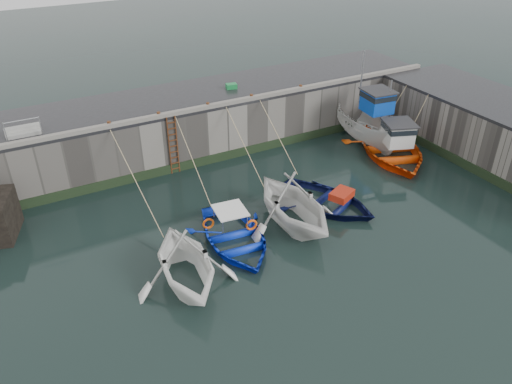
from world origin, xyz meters
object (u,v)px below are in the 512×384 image
boat_near_blue (235,242)px  bollard_d (251,97)px  boat_far_white (368,125)px  bollard_c (208,105)px  ladder (173,146)px  boat_near_blacktrim (292,224)px  bollard_b (159,115)px  boat_far_orange (391,148)px  bollard_e (301,87)px  fish_crate (231,86)px  bollard_a (109,124)px  boat_near_white (187,282)px  boat_near_navy (325,206)px

boat_near_blue → bollard_d: 9.41m
boat_near_blue → boat_far_white: bearing=30.9°
bollard_c → ladder: bearing=-171.3°
boat_near_blacktrim → bollard_b: bearing=114.8°
ladder → boat_near_blue: size_ratio=0.63×
boat_far_orange → boat_near_blacktrim: bearing=-139.4°
boat_far_white → bollard_e: 4.69m
boat_near_blue → bollard_e: (7.98, 7.40, 3.30)m
fish_crate → bollard_b: 5.51m
boat_near_blacktrim → bollard_d: size_ratio=19.01×
ladder → boat_near_blue: (0.02, -7.07, -1.59)m
boat_far_white → bollard_e: (-3.49, 2.17, 2.26)m
boat_near_blacktrim → bollard_a: 10.03m
boat_far_white → bollard_a: bearing=177.8°
boat_near_white → bollard_e: (10.74, 8.78, 3.30)m
bollard_b → bollard_c: same height
bollard_b → bollard_e: same height
bollard_c → bollard_d: (2.60, 0.00, 0.00)m
boat_far_orange → bollard_a: size_ratio=27.65×
boat_near_white → fish_crate: 13.52m
boat_far_orange → boat_near_blue: bearing=-144.2°
boat_near_blacktrim → bollard_d: bearing=75.8°
boat_near_navy → fish_crate: fish_crate is taller
boat_near_white → boat_near_blacktrim: (5.66, 1.38, 0.00)m
boat_near_blacktrim → bollard_e: size_ratio=19.01×
ladder → boat_near_navy: size_ratio=0.63×
boat_near_navy → fish_crate: bearing=68.8°
ladder → bollard_b: (-0.50, 0.34, 1.71)m
boat_near_blacktrim → bollard_d: (1.88, 7.40, 3.30)m
ladder → bollard_a: bollard_a is taller
ladder → boat_near_white: ladder is taller
boat_far_orange → bollard_a: (-14.48, 4.28, 2.87)m
fish_crate → bollard_d: 2.09m
fish_crate → bollard_c: 3.17m
boat_near_white → bollard_c: bearing=66.6°
bollard_e → bollard_c: bearing=180.0°
ladder → boat_near_blacktrim: bearing=-67.5°
boat_near_white → bollard_a: (-0.26, 8.78, 3.30)m
boat_near_blacktrim → boat_near_white: bearing=-166.3°
boat_near_navy → boat_far_orange: 6.89m
boat_far_white → bollard_d: boat_far_white is taller
bollard_b → boat_near_blacktrim: bearing=-65.2°
ladder → bollard_e: size_ratio=11.43×
boat_near_blacktrim → boat_near_navy: size_ratio=1.05×
boat_far_white → fish_crate: 8.41m
bollard_a → bollard_c: same height
ladder → fish_crate: (4.60, 2.42, 1.70)m
ladder → boat_far_orange: boat_far_orange is taller
boat_near_navy → bollard_d: (-0.32, 6.89, 3.30)m
boat_near_white → bollard_a: size_ratio=17.22×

